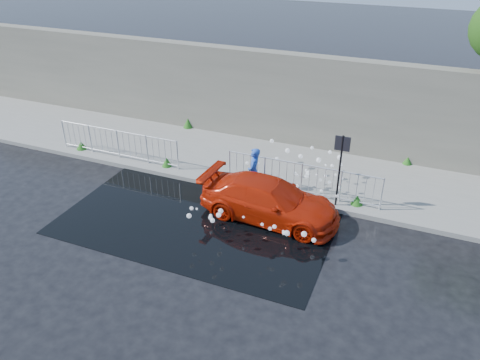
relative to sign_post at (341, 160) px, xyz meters
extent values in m
plane|color=black|center=(-4.20, -3.10, -1.72)|extent=(90.00, 90.00, 0.00)
cube|color=gray|center=(-4.20, 1.90, -1.65)|extent=(30.00, 4.00, 0.15)
cube|color=gray|center=(-4.20, -0.10, -1.64)|extent=(30.00, 0.25, 0.16)
cube|color=#656255|center=(-4.20, 4.10, 0.18)|extent=(30.00, 0.60, 3.50)
cube|color=black|center=(-3.70, -2.10, -1.72)|extent=(8.00, 5.00, 0.01)
cylinder|color=black|center=(0.00, 0.00, -0.47)|extent=(0.06, 0.06, 2.50)
cube|color=black|center=(0.00, 0.00, 0.53)|extent=(0.45, 0.04, 0.45)
cylinder|color=silver|center=(-10.70, 0.25, -1.02)|extent=(0.05, 0.05, 1.10)
cylinder|color=silver|center=(-5.70, 0.25, -1.02)|extent=(0.05, 0.05, 1.10)
cylinder|color=silver|center=(-8.20, 0.25, -0.50)|extent=(5.00, 0.04, 0.04)
cylinder|color=silver|center=(-8.20, 0.25, -1.45)|extent=(5.00, 0.04, 0.04)
cylinder|color=silver|center=(-3.70, 0.25, -1.02)|extent=(0.05, 0.05, 1.10)
cylinder|color=silver|center=(1.30, 0.25, -1.02)|extent=(0.05, 0.05, 1.10)
cylinder|color=silver|center=(-1.20, 0.25, -0.50)|extent=(5.00, 0.04, 0.04)
cylinder|color=silver|center=(-1.20, 0.25, -1.45)|extent=(5.00, 0.04, 0.04)
cone|color=#1B4B14|center=(-10.00, 0.30, -1.42)|extent=(0.40, 0.40, 0.31)
cone|color=#1B4B14|center=(-6.20, 0.30, -1.40)|extent=(0.36, 0.36, 0.34)
cone|color=#1B4B14|center=(-3.00, 0.30, -1.34)|extent=(0.44, 0.44, 0.46)
cone|color=#1B4B14|center=(0.60, 0.30, -1.42)|extent=(0.38, 0.38, 0.31)
cone|color=#1B4B14|center=(-7.20, 3.80, -1.37)|extent=(0.42, 0.42, 0.41)
cone|color=#1B4B14|center=(1.80, 3.80, -1.44)|extent=(0.34, 0.34, 0.27)
sphere|color=white|center=(-3.49, -0.25, -1.47)|extent=(0.10, 0.10, 0.10)
sphere|color=white|center=(-2.72, 0.37, -1.14)|extent=(0.10, 0.10, 0.10)
sphere|color=white|center=(-1.10, 0.66, -1.00)|extent=(0.14, 0.14, 0.14)
sphere|color=white|center=(-3.40, 0.19, -1.29)|extent=(0.16, 0.16, 0.16)
sphere|color=white|center=(-2.87, 0.81, -1.06)|extent=(0.07, 0.07, 0.07)
sphere|color=white|center=(-0.69, -0.25, -1.45)|extent=(0.12, 0.12, 0.12)
sphere|color=white|center=(-0.20, 1.44, -0.88)|extent=(0.11, 0.11, 0.11)
sphere|color=white|center=(-0.21, 0.67, -0.88)|extent=(0.08, 0.08, 0.08)
sphere|color=white|center=(-1.22, 0.86, -1.02)|extent=(0.09, 0.09, 0.09)
sphere|color=white|center=(-1.31, 1.87, -0.65)|extent=(0.12, 0.12, 0.12)
sphere|color=white|center=(-0.35, 0.56, -1.13)|extent=(0.12, 0.12, 0.12)
sphere|color=white|center=(-1.87, 0.24, -1.12)|extent=(0.08, 0.08, 0.08)
sphere|color=white|center=(-2.81, 1.99, -0.70)|extent=(0.15, 0.15, 0.15)
sphere|color=white|center=(-2.14, 1.74, -0.85)|extent=(0.18, 0.18, 0.18)
sphere|color=white|center=(-1.47, -0.18, -1.40)|extent=(0.08, 0.08, 0.08)
sphere|color=white|center=(-1.33, 0.25, -1.31)|extent=(0.12, 0.12, 0.12)
sphere|color=white|center=(-1.43, 0.60, -1.11)|extent=(0.08, 0.08, 0.08)
sphere|color=white|center=(-2.37, -0.19, -1.43)|extent=(0.17, 0.17, 0.17)
sphere|color=white|center=(-3.10, 0.06, -1.23)|extent=(0.08, 0.08, 0.08)
sphere|color=white|center=(0.00, 0.46, -1.20)|extent=(0.11, 0.11, 0.11)
sphere|color=white|center=(-2.68, 0.05, -1.25)|extent=(0.13, 0.13, 0.13)
sphere|color=white|center=(-3.23, 0.66, -1.04)|extent=(0.12, 0.12, 0.12)
sphere|color=white|center=(-0.79, 0.56, -0.95)|extent=(0.07, 0.07, 0.07)
sphere|color=white|center=(-0.39, -0.26, -1.43)|extent=(0.09, 0.09, 0.09)
sphere|color=white|center=(-1.11, 0.53, -1.05)|extent=(0.16, 0.16, 0.16)
sphere|color=white|center=(-0.52, 0.21, -1.29)|extent=(0.10, 0.10, 0.10)
sphere|color=white|center=(0.00, 0.74, -1.01)|extent=(0.10, 0.10, 0.10)
sphere|color=white|center=(-0.68, 1.86, -0.70)|extent=(0.13, 0.13, 0.13)
sphere|color=white|center=(-0.94, 1.38, -0.83)|extent=(0.17, 0.17, 0.17)
sphere|color=white|center=(-1.50, 0.56, -1.04)|extent=(0.11, 0.11, 0.11)
sphere|color=white|center=(-2.28, 0.99, -0.85)|extent=(0.12, 0.12, 0.12)
sphere|color=white|center=(-1.88, -0.21, -1.37)|extent=(0.11, 0.11, 0.11)
sphere|color=white|center=(-0.45, 1.23, -0.87)|extent=(0.11, 0.11, 0.11)
sphere|color=white|center=(-0.67, 1.30, -0.92)|extent=(0.08, 0.08, 0.08)
sphere|color=white|center=(-0.52, 0.61, -0.95)|extent=(0.10, 0.10, 0.10)
sphere|color=white|center=(-1.57, 1.39, -0.81)|extent=(0.15, 0.15, 0.15)
sphere|color=white|center=(-0.32, 1.75, -0.78)|extent=(0.17, 0.17, 0.17)
sphere|color=white|center=(-0.66, 0.58, -1.12)|extent=(0.10, 0.10, 0.10)
sphere|color=white|center=(0.02, 0.01, -1.24)|extent=(0.13, 0.13, 0.13)
sphere|color=white|center=(-2.41, 0.25, -1.22)|extent=(0.13, 0.13, 0.13)
sphere|color=white|center=(-2.80, -2.50, -1.12)|extent=(0.07, 0.07, 0.07)
sphere|color=white|center=(-0.68, -2.97, -0.87)|extent=(0.15, 0.15, 0.15)
sphere|color=white|center=(-1.41, -2.85, -0.87)|extent=(0.09, 0.09, 0.09)
sphere|color=white|center=(-1.12, -2.67, -0.98)|extent=(0.12, 0.12, 0.12)
sphere|color=white|center=(-3.22, -2.26, -1.41)|extent=(0.10, 0.10, 0.10)
sphere|color=white|center=(-2.59, -2.90, -0.71)|extent=(0.14, 0.14, 0.14)
sphere|color=white|center=(-2.77, -2.66, -1.02)|extent=(0.14, 0.14, 0.14)
sphere|color=white|center=(-3.37, -3.26, -0.84)|extent=(0.14, 0.14, 0.14)
sphere|color=white|center=(-0.73, -3.06, -0.83)|extent=(0.10, 0.10, 0.10)
sphere|color=white|center=(-0.97, -2.30, -1.33)|extent=(0.08, 0.08, 0.08)
sphere|color=white|center=(-2.62, -3.35, -0.75)|extent=(0.13, 0.13, 0.13)
sphere|color=white|center=(-1.22, -2.73, -1.03)|extent=(0.10, 0.10, 0.10)
sphere|color=white|center=(-0.11, -2.26, -1.42)|extent=(0.13, 0.13, 0.13)
sphere|color=white|center=(-0.25, -2.87, -0.85)|extent=(0.15, 0.15, 0.15)
sphere|color=white|center=(-3.20, -2.32, -1.47)|extent=(0.07, 0.07, 0.07)
sphere|color=white|center=(-2.84, -3.02, -0.92)|extent=(0.12, 0.12, 0.12)
sphere|color=white|center=(-2.16, -2.31, -1.16)|extent=(0.07, 0.07, 0.07)
sphere|color=white|center=(-3.53, -2.82, -0.90)|extent=(0.11, 0.11, 0.11)
sphere|color=white|center=(-3.30, -2.94, -0.79)|extent=(0.06, 0.06, 0.06)
imported|color=#BB1E07|center=(-1.75, -1.24, -1.11)|extent=(4.32, 1.95, 1.23)
imported|color=blue|center=(-2.70, -0.10, -0.90)|extent=(0.46, 0.64, 1.64)
camera|label=1|loc=(1.98, -12.55, 6.18)|focal=35.00mm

